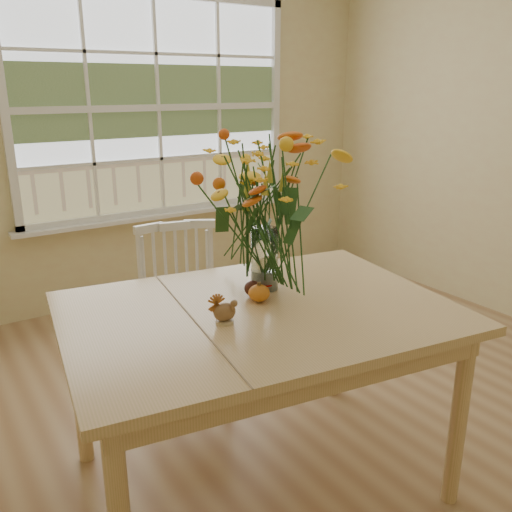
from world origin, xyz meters
TOP-DOWN VIEW (x-y plane):
  - floor at (0.00, 0.00)m, footprint 4.00×4.50m
  - wall_back at (0.00, 2.25)m, footprint 4.00×0.02m
  - window at (0.00, 2.21)m, footprint 2.42×0.12m
  - dining_table at (-0.65, -0.19)m, footprint 1.72×1.34m
  - windsor_chair at (-0.59, 0.68)m, footprint 0.53×0.52m
  - flower_vase at (-0.50, -0.01)m, footprint 0.58×0.58m
  - pumpkin at (-0.61, -0.13)m, footprint 0.09×0.09m
  - turkey_figurine at (-0.84, -0.24)m, footprint 0.10×0.08m
  - dark_gourd at (-0.60, -0.07)m, footprint 0.13×0.09m

SIDE VIEW (x-z plane):
  - floor at x=0.00m, z-range -0.01..0.00m
  - windsor_chair at x=-0.59m, z-range 0.06..1.03m
  - dining_table at x=-0.65m, z-range 0.33..1.17m
  - dark_gourd at x=-0.60m, z-range 0.84..0.91m
  - pumpkin at x=-0.61m, z-range 0.84..0.91m
  - turkey_figurine at x=-0.84m, z-range 0.83..0.94m
  - flower_vase at x=-0.50m, z-range 0.91..1.60m
  - wall_back at x=0.00m, z-range 0.00..2.70m
  - window at x=0.00m, z-range 0.66..2.40m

